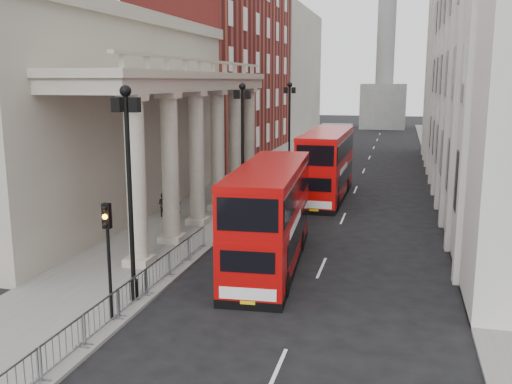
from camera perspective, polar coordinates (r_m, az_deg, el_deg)
ground at (r=19.95m, az=-15.67°, el=-14.89°), size 260.00×260.00×0.00m
sidewalk_west at (r=47.82m, az=-0.89°, el=0.81°), size 6.00×140.00×0.12m
sidewalk_east at (r=46.41m, az=19.19°, el=-0.13°), size 3.00×140.00×0.12m
kerb at (r=47.15m, az=2.58°, el=0.66°), size 0.20×140.00×0.14m
portico_building at (r=38.92m, az=-16.48°, el=6.82°), size 9.00×28.00×12.00m
brick_building at (r=66.48m, az=-3.18°, el=13.15°), size 9.00×32.00×22.00m
west_building_far at (r=97.46m, az=2.57°, el=11.91°), size 9.00×30.00×20.00m
east_building at (r=48.05m, az=23.03°, el=14.90°), size 8.00×55.00×25.00m
monument_column at (r=107.72m, az=12.88°, el=14.76°), size 8.00×8.00×54.20m
lamp_post_south at (r=22.10m, az=-12.56°, el=1.22°), size 1.05×0.44×8.32m
lamp_post_mid at (r=36.96m, az=-1.36°, el=5.36°), size 1.05×0.44×8.32m
lamp_post_north at (r=52.49m, az=3.37°, el=7.05°), size 1.05×0.44×8.32m
traffic_light at (r=20.70m, az=-14.61°, el=-4.66°), size 0.28×0.33×4.30m
crowd_barriers at (r=21.61m, az=-13.62°, el=-10.76°), size 0.50×18.75×1.10m
bus_near at (r=26.49m, az=1.38°, el=-2.23°), size 3.47×11.22×4.77m
bus_far at (r=42.28m, az=7.08°, el=2.85°), size 2.88×11.54×4.97m
pedestrian_a at (r=35.00m, az=-7.96°, el=-1.57°), size 0.68×0.50×1.74m
pedestrian_b at (r=36.46m, az=-9.25°, el=-1.26°), size 0.87×0.75×1.54m
pedestrian_c at (r=41.00m, az=-3.80°, el=0.24°), size 0.86×0.67×1.55m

